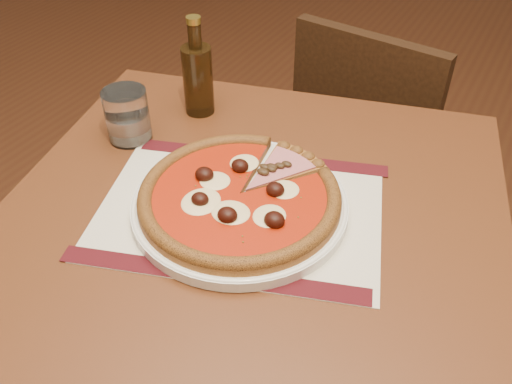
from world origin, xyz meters
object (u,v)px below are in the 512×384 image
Objects in this scene: table at (250,257)px; bottle at (198,77)px; pizza at (239,195)px; water_glass at (127,115)px; plate at (240,205)px; chair_far at (371,142)px.

bottle is at bearing 137.57° from table.
water_glass reaches higher than pizza.
plate is 1.75× the size of bottle.
pizza is at bearing -178.31° from table.
chair_far is (-0.01, 0.69, -0.18)m from table.
chair_far is 2.55× the size of pizza.
table is 3.06× the size of pizza.
bottle is at bearing 70.58° from chair_far.
table is 0.35m from water_glass.
table is 0.37m from bottle.
chair_far is at bearing 90.72° from table.
water_glass reaches higher than table.
plate is 1.07× the size of pizza.
plate is (-0.02, -0.00, 0.11)m from table.
plate is 0.32m from bottle.
chair_far is 0.76m from pizza.
chair_far reaches higher than table.
table is at bearing -14.15° from water_glass.
plate reaches higher than table.
chair_far is 0.64m from bottle.
pizza is at bearing 95.95° from chair_far.
pizza is at bearing -44.74° from bottle.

